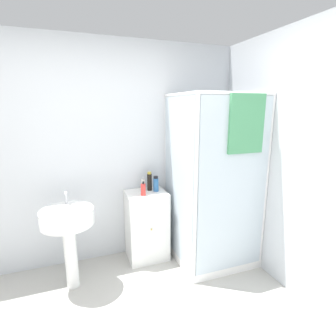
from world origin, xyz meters
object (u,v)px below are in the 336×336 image
soap_dispenser (143,189)px  shampoo_bottle_tall_black (150,181)px  sink (68,226)px  lotion_bottle_white (143,184)px  shampoo_bottle_blue (156,184)px

soap_dispenser → shampoo_bottle_tall_black: (0.12, 0.15, 0.04)m
shampoo_bottle_tall_black → sink: bearing=-160.9°
lotion_bottle_white → shampoo_bottle_tall_black: bearing=-32.1°
lotion_bottle_white → sink: bearing=-157.1°
sink → soap_dispenser: size_ratio=5.93×
sink → shampoo_bottle_tall_black: (0.91, 0.32, 0.26)m
sink → shampoo_bottle_tall_black: 1.00m
soap_dispenser → shampoo_bottle_blue: (0.17, 0.09, 0.02)m
sink → lotion_bottle_white: lotion_bottle_white is taller
shampoo_bottle_tall_black → lotion_bottle_white: (-0.07, 0.04, -0.04)m
shampoo_bottle_blue → lotion_bottle_white: size_ratio=1.12×
sink → shampoo_bottle_tall_black: shampoo_bottle_tall_black is taller
soap_dispenser → lotion_bottle_white: soap_dispenser is taller
shampoo_bottle_tall_black → shampoo_bottle_blue: shampoo_bottle_tall_black is taller
soap_dispenser → shampoo_bottle_blue: shampoo_bottle_blue is taller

